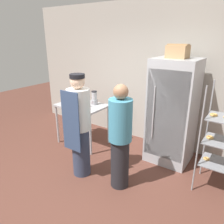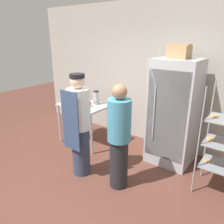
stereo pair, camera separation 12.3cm
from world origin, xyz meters
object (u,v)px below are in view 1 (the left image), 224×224
(person_baker, at_px, (80,125))
(baking_rack, at_px, (223,141))
(person_customer, at_px, (120,137))
(binder_stack, at_px, (81,105))
(donut_box, at_px, (73,99))
(blender_pitcher, at_px, (94,98))
(refrigerator, at_px, (172,112))
(cardboard_storage_box, at_px, (178,51))

(person_baker, bearing_deg, baking_rack, 24.09)
(person_baker, relative_size, person_customer, 1.05)
(binder_stack, bearing_deg, person_customer, -24.98)
(donut_box, xyz_separation_m, blender_pitcher, (0.51, 0.11, 0.08))
(refrigerator, bearing_deg, baking_rack, -24.46)
(blender_pitcher, xyz_separation_m, cardboard_storage_box, (1.58, 0.26, 1.00))
(cardboard_storage_box, xyz_separation_m, person_customer, (-0.34, -1.19, -1.17))
(refrigerator, distance_m, person_baker, 1.67)
(binder_stack, xyz_separation_m, person_customer, (1.34, -0.63, -0.10))
(blender_pitcher, distance_m, cardboard_storage_box, 1.88)
(binder_stack, height_order, person_baker, person_baker)
(person_customer, bearing_deg, donut_box, 154.73)
(blender_pitcher, bearing_deg, refrigerator, 9.20)
(baking_rack, relative_size, person_baker, 0.95)
(donut_box, bearing_deg, cardboard_storage_box, 10.00)
(binder_stack, bearing_deg, person_baker, -48.93)
(cardboard_storage_box, bearing_deg, binder_stack, -161.39)
(refrigerator, relative_size, baking_rack, 1.16)
(person_baker, bearing_deg, binder_stack, 131.07)
(person_baker, bearing_deg, person_customer, 8.54)
(baking_rack, distance_m, binder_stack, 2.62)
(refrigerator, height_order, binder_stack, refrigerator)
(cardboard_storage_box, bearing_deg, person_baker, -128.87)
(donut_box, height_order, person_baker, person_baker)
(baking_rack, height_order, binder_stack, baking_rack)
(blender_pitcher, height_order, person_customer, person_customer)
(baking_rack, bearing_deg, person_baker, -155.91)
(refrigerator, relative_size, cardboard_storage_box, 5.72)
(refrigerator, height_order, person_baker, refrigerator)
(blender_pitcher, relative_size, person_baker, 0.17)
(person_customer, bearing_deg, baking_rack, 31.49)
(donut_box, distance_m, blender_pitcher, 0.53)
(refrigerator, distance_m, baking_rack, 1.02)
(person_baker, xyz_separation_m, person_customer, (0.71, 0.11, -0.06))
(refrigerator, xyz_separation_m, donut_box, (-2.09, -0.37, -0.02))
(donut_box, height_order, blender_pitcher, donut_box)
(refrigerator, xyz_separation_m, baking_rack, (0.92, -0.42, -0.13))
(blender_pitcher, relative_size, cardboard_storage_box, 0.86)
(cardboard_storage_box, bearing_deg, donut_box, -170.00)
(binder_stack, xyz_separation_m, cardboard_storage_box, (1.68, 0.57, 1.07))
(refrigerator, height_order, blender_pitcher, refrigerator)
(cardboard_storage_box, bearing_deg, baking_rack, -24.25)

